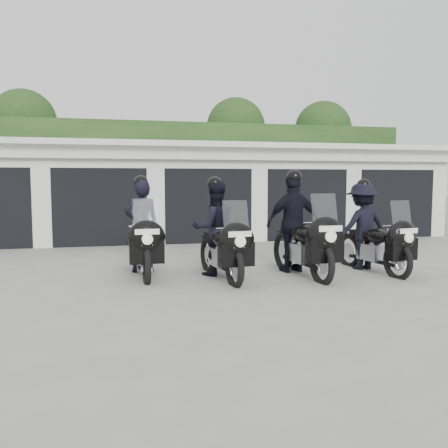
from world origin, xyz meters
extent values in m
plane|color=gray|center=(0.00, 0.00, 0.00)|extent=(80.00, 80.00, 0.00)
cube|color=white|center=(0.00, 8.50, 1.40)|extent=(16.00, 6.00, 2.80)
cube|color=white|center=(0.00, 8.30, 2.88)|extent=(16.40, 6.80, 0.16)
cube|color=white|center=(0.00, 5.25, 2.65)|extent=(16.40, 0.12, 0.40)
cube|color=black|center=(0.00, 5.48, 0.12)|extent=(16.00, 0.06, 0.24)
cube|color=white|center=(-4.65, 5.65, 1.40)|extent=(0.50, 0.50, 2.80)
cube|color=black|center=(-3.10, 6.70, 1.10)|extent=(2.60, 2.60, 2.20)
cube|color=white|center=(-3.10, 5.65, 2.50)|extent=(2.60, 0.50, 0.60)
cube|color=white|center=(-1.55, 5.65, 1.40)|extent=(0.50, 0.50, 2.80)
cube|color=black|center=(0.00, 6.70, 1.10)|extent=(2.60, 2.60, 2.20)
cube|color=white|center=(0.00, 5.65, 2.50)|extent=(2.60, 0.50, 0.60)
cube|color=white|center=(1.55, 5.65, 1.40)|extent=(0.50, 0.50, 2.80)
cube|color=black|center=(3.10, 6.70, 1.10)|extent=(2.60, 2.60, 2.20)
cube|color=white|center=(3.10, 5.65, 2.50)|extent=(2.60, 0.50, 0.60)
cube|color=white|center=(4.65, 5.65, 1.40)|extent=(0.50, 0.50, 2.80)
cube|color=black|center=(6.20, 6.70, 1.10)|extent=(2.60, 2.60, 2.20)
cube|color=white|center=(6.20, 5.65, 2.50)|extent=(2.60, 0.50, 0.60)
cube|color=white|center=(7.75, 5.65, 1.40)|extent=(0.50, 0.50, 2.80)
cube|color=#183814|center=(0.00, 12.50, 2.15)|extent=(20.00, 2.00, 4.30)
sphere|color=#183814|center=(-6.50, 14.00, 4.40)|extent=(2.80, 2.80, 2.80)
cylinder|color=black|center=(-6.50, 14.00, 1.65)|extent=(0.24, 0.24, 3.30)
sphere|color=#183814|center=(3.00, 14.00, 4.40)|extent=(2.80, 2.80, 2.80)
cylinder|color=black|center=(3.00, 14.00, 1.65)|extent=(0.24, 0.24, 3.30)
sphere|color=#183814|center=(7.50, 14.00, 4.40)|extent=(2.80, 2.80, 2.80)
cylinder|color=black|center=(7.50, 14.00, 1.65)|extent=(0.24, 0.24, 3.30)
torus|color=black|center=(-2.16, 0.28, 0.33)|extent=(0.13, 0.78, 0.77)
torus|color=black|center=(-2.19, 1.81, 0.33)|extent=(0.13, 0.78, 0.77)
cube|color=#B3B3B8|center=(-2.18, 1.06, 0.40)|extent=(0.29, 0.59, 0.34)
cube|color=black|center=(-2.18, 1.04, 0.23)|extent=(0.11, 1.38, 0.06)
ellipsoid|color=black|center=(-2.17, 0.88, 0.76)|extent=(0.36, 0.62, 0.31)
cube|color=black|center=(-2.18, 1.34, 0.79)|extent=(0.29, 0.59, 0.11)
ellipsoid|color=black|center=(-2.16, 0.19, 0.83)|extent=(0.68, 0.36, 0.64)
cube|color=black|center=(-2.16, 0.19, 0.58)|extent=(0.62, 0.25, 0.42)
cube|color=#B2BFC6|center=(-2.16, 0.22, 1.25)|extent=(0.47, 0.13, 0.54)
cylinder|color=silver|center=(-2.16, 0.41, 1.02)|extent=(0.59, 0.04, 0.03)
cube|color=white|center=(-2.16, 0.01, 0.96)|extent=(0.42, 0.02, 0.10)
cube|color=white|center=(-2.16, 0.04, 0.76)|extent=(0.19, 0.02, 0.11)
imported|color=black|center=(-2.18, 1.36, 0.93)|extent=(0.69, 0.46, 1.86)
sphere|color=black|center=(-2.18, 1.36, 1.80)|extent=(0.29, 0.29, 0.29)
torus|color=black|center=(-0.68, -0.33, 0.32)|extent=(0.21, 0.77, 0.77)
torus|color=black|center=(-0.86, 1.16, 0.32)|extent=(0.21, 0.77, 0.77)
cube|color=#B3B3B8|center=(-0.77, 0.44, 0.40)|extent=(0.34, 0.61, 0.34)
cube|color=black|center=(-0.77, 0.41, 0.23)|extent=(0.25, 1.36, 0.06)
ellipsoid|color=black|center=(-0.75, 0.26, 0.75)|extent=(0.41, 0.64, 0.30)
cube|color=black|center=(-0.81, 0.71, 0.78)|extent=(0.34, 0.61, 0.10)
ellipsoid|color=black|center=(-0.67, -0.42, 0.82)|extent=(0.70, 0.42, 0.63)
cube|color=black|center=(-0.67, -0.42, 0.58)|extent=(0.63, 0.30, 0.42)
cube|color=#B2BFC6|center=(-0.67, -0.39, 1.24)|extent=(0.47, 0.18, 0.53)
cylinder|color=silver|center=(-0.69, -0.21, 1.01)|extent=(0.59, 0.10, 0.03)
cube|color=white|center=(-0.65, -0.59, 0.94)|extent=(0.42, 0.07, 0.09)
cube|color=white|center=(-0.65, -0.56, 0.75)|extent=(0.19, 0.04, 0.10)
imported|color=black|center=(-0.81, 0.73, 0.92)|extent=(0.97, 0.80, 1.84)
sphere|color=black|center=(-0.81, 0.73, 1.78)|extent=(0.28, 0.28, 0.28)
torus|color=black|center=(0.92, -0.45, 0.35)|extent=(0.20, 0.83, 0.82)
torus|color=black|center=(0.77, 1.17, 0.35)|extent=(0.20, 0.83, 0.82)
cube|color=#B3B3B8|center=(0.84, 0.38, 0.43)|extent=(0.35, 0.64, 0.36)
cube|color=black|center=(0.84, 0.36, 0.25)|extent=(0.22, 1.47, 0.07)
ellipsoid|color=black|center=(0.86, 0.19, 0.81)|extent=(0.42, 0.68, 0.32)
cube|color=black|center=(0.82, 0.68, 0.83)|extent=(0.35, 0.64, 0.11)
ellipsoid|color=black|center=(0.92, -0.54, 0.88)|extent=(0.74, 0.43, 0.68)
cube|color=black|center=(0.92, -0.54, 0.62)|extent=(0.67, 0.30, 0.45)
cube|color=#B2BFC6|center=(0.92, -0.50, 1.33)|extent=(0.50, 0.17, 0.57)
cylinder|color=silver|center=(0.90, -0.31, 1.08)|extent=(0.63, 0.09, 0.03)
cube|color=white|center=(0.94, -0.73, 1.01)|extent=(0.45, 0.06, 0.10)
cube|color=white|center=(0.94, -0.69, 0.81)|extent=(0.20, 0.03, 0.11)
imported|color=black|center=(0.81, 0.70, 0.99)|extent=(1.21, 0.76, 1.98)
sphere|color=black|center=(0.81, 0.70, 1.91)|extent=(0.30, 0.30, 0.30)
torus|color=black|center=(2.50, -0.36, 0.32)|extent=(0.24, 0.76, 0.75)
torus|color=black|center=(2.25, 1.09, 0.32)|extent=(0.24, 0.76, 0.75)
cube|color=#B3B3B8|center=(2.37, 0.39, 0.39)|extent=(0.36, 0.60, 0.33)
cube|color=black|center=(2.38, 0.37, 0.23)|extent=(0.31, 1.33, 0.06)
ellipsoid|color=black|center=(2.40, 0.21, 0.74)|extent=(0.43, 0.64, 0.30)
cube|color=black|center=(2.33, 0.65, 0.76)|extent=(0.36, 0.60, 0.10)
ellipsoid|color=black|center=(2.52, -0.44, 0.80)|extent=(0.69, 0.44, 0.62)
cube|color=black|center=(2.52, -0.44, 0.56)|extent=(0.63, 0.32, 0.41)
cube|color=#B2BFC6|center=(2.51, -0.41, 1.21)|extent=(0.47, 0.19, 0.52)
cylinder|color=silver|center=(2.48, -0.24, 0.99)|extent=(0.57, 0.13, 0.03)
cube|color=white|center=(2.55, -0.62, 0.92)|extent=(0.41, 0.08, 0.09)
cube|color=white|center=(2.54, -0.59, 0.74)|extent=(0.18, 0.05, 0.10)
imported|color=black|center=(2.33, 0.67, 0.90)|extent=(1.25, 0.79, 1.80)
sphere|color=black|center=(2.33, 0.67, 1.75)|extent=(0.28, 0.28, 0.28)
camera|label=1|loc=(-2.68, -8.26, 1.83)|focal=38.00mm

